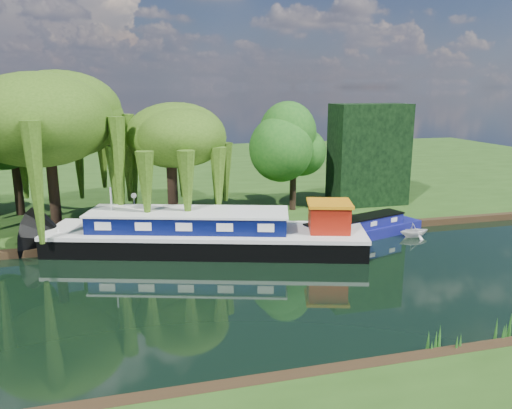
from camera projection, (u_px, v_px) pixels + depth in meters
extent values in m
plane|color=black|center=(132.00, 302.00, 23.06)|extent=(120.00, 120.00, 0.00)
cube|color=#1F3E11|center=(125.00, 175.00, 55.01)|extent=(120.00, 52.00, 0.45)
cube|color=black|center=(206.00, 243.00, 30.36)|extent=(19.40, 9.60, 1.27)
cube|color=silver|center=(206.00, 231.00, 30.19)|extent=(19.53, 9.71, 0.23)
cube|color=#070F44|center=(188.00, 221.00, 30.08)|extent=(12.15, 6.36, 1.00)
cube|color=silver|center=(188.00, 212.00, 29.95)|extent=(12.42, 6.62, 0.13)
cube|color=maroon|center=(329.00, 218.00, 29.70)|extent=(2.90, 2.90, 1.58)
cube|color=#C87A0E|center=(329.00, 203.00, 29.49)|extent=(3.23, 3.23, 0.17)
cylinder|color=silver|center=(112.00, 208.00, 30.08)|extent=(0.11, 0.11, 2.53)
cube|color=navy|center=(355.00, 235.00, 32.58)|extent=(10.78, 4.99, 0.81)
cube|color=navy|center=(356.00, 224.00, 32.41)|extent=(7.57, 3.58, 0.67)
cube|color=black|center=(356.00, 218.00, 32.32)|extent=(7.69, 3.69, 0.09)
cube|color=silver|center=(330.00, 233.00, 30.36)|extent=(0.53, 0.21, 0.29)
cube|color=silver|center=(352.00, 228.00, 31.34)|extent=(0.53, 0.21, 0.29)
cube|color=silver|center=(374.00, 224.00, 32.33)|extent=(0.53, 0.21, 0.29)
cube|color=silver|center=(394.00, 220.00, 33.31)|extent=(0.53, 0.21, 0.29)
imported|color=silver|center=(414.00, 237.00, 33.17)|extent=(2.04, 1.77, 1.06)
cylinder|color=black|center=(53.00, 185.00, 33.13)|extent=(0.76, 0.76, 5.89)
ellipsoid|color=#2E4F11|center=(47.00, 120.00, 32.15)|extent=(8.22, 8.22, 5.31)
cylinder|color=black|center=(173.00, 194.00, 33.65)|extent=(0.63, 0.63, 4.46)
ellipsoid|color=#2E4F11|center=(171.00, 146.00, 32.91)|extent=(6.09, 6.09, 3.94)
cylinder|color=black|center=(16.00, 169.00, 36.48)|extent=(0.64, 0.64, 6.84)
ellipsoid|color=black|center=(12.00, 131.00, 35.84)|extent=(5.47, 5.47, 5.47)
cylinder|color=black|center=(293.00, 175.00, 38.13)|extent=(0.48, 0.48, 5.40)
ellipsoid|color=#184F13|center=(294.00, 146.00, 37.63)|extent=(4.32, 4.32, 4.32)
cube|color=black|center=(369.00, 154.00, 39.94)|extent=(6.00, 3.00, 8.00)
cylinder|color=silver|center=(135.00, 215.00, 32.71)|extent=(0.10, 0.10, 2.20)
sphere|color=white|center=(134.00, 196.00, 32.42)|extent=(0.36, 0.36, 0.36)
cylinder|color=silver|center=(59.00, 238.00, 29.76)|extent=(0.16, 0.16, 1.00)
cylinder|color=silver|center=(177.00, 229.00, 31.49)|extent=(0.16, 0.16, 1.00)
cylinder|color=silver|center=(268.00, 223.00, 32.99)|extent=(0.16, 0.16, 1.00)
cone|color=#1C5516|center=(507.00, 330.00, 19.26)|extent=(1.20, 1.20, 1.10)
cone|color=#1C5516|center=(441.00, 341.00, 18.42)|extent=(1.20, 1.20, 1.10)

